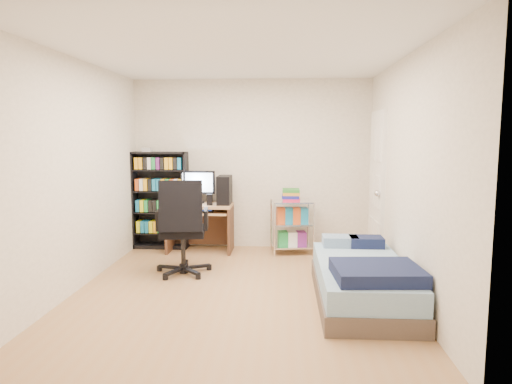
# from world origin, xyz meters

# --- Properties ---
(room) EXTENTS (3.58, 4.08, 2.58)m
(room) POSITION_xyz_m (0.00, 0.00, 1.25)
(room) COLOR #A37A51
(room) RESTS_ON ground
(media_shelf) EXTENTS (0.81, 0.27, 1.50)m
(media_shelf) POSITION_xyz_m (-1.35, 1.84, 0.74)
(media_shelf) COLOR black
(media_shelf) RESTS_ON room
(computer_desk) EXTENTS (0.93, 0.54, 1.17)m
(computer_desk) POSITION_xyz_m (-0.63, 1.70, 0.63)
(computer_desk) COLOR tan
(computer_desk) RESTS_ON room
(office_chair) EXTENTS (0.78, 0.78, 1.17)m
(office_chair) POSITION_xyz_m (-0.73, 0.54, 0.37)
(office_chair) COLOR black
(office_chair) RESTS_ON room
(wire_cart) EXTENTS (0.63, 0.49, 0.93)m
(wire_cart) POSITION_xyz_m (0.60, 1.64, 0.61)
(wire_cart) COLOR silver
(wire_cart) RESTS_ON room
(bed) EXTENTS (0.90, 1.80, 0.51)m
(bed) POSITION_xyz_m (1.28, -0.27, 0.23)
(bed) COLOR brown
(bed) RESTS_ON room
(door) EXTENTS (0.12, 0.80, 2.00)m
(door) POSITION_xyz_m (1.72, 1.35, 1.00)
(door) COLOR white
(door) RESTS_ON room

